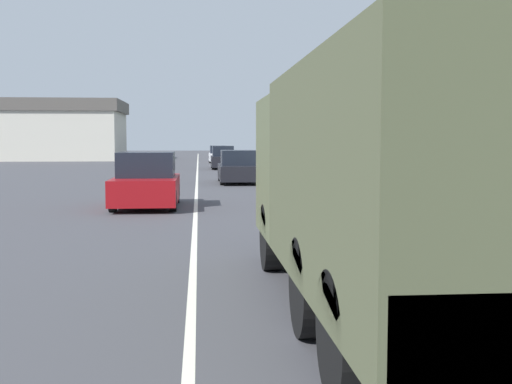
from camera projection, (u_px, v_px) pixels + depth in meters
ground_plane at (197, 176)px, 37.47m from camera, size 180.00×180.00×0.00m
lane_centre_stripe at (197, 176)px, 37.47m from camera, size 0.12×120.00×0.00m
sidewalk_right at (274, 175)px, 37.86m from camera, size 1.80×120.00×0.12m
grass_strip_right at (347, 175)px, 38.26m from camera, size 7.00×120.00×0.02m
military_truck at (384, 178)px, 7.57m from camera, size 2.32×7.88×2.89m
car_nearest_ahead at (146, 183)px, 20.00m from camera, size 1.95×4.06×1.72m
car_second_ahead at (239, 168)px, 31.36m from camera, size 1.95×4.62×1.60m
car_third_ahead at (223, 159)px, 46.68m from camera, size 1.70×4.50×1.67m
car_fourth_ahead at (218, 155)px, 59.61m from camera, size 1.73×4.86×1.58m
building_distant at (44, 130)px, 67.10m from camera, size 16.44×10.94×6.18m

